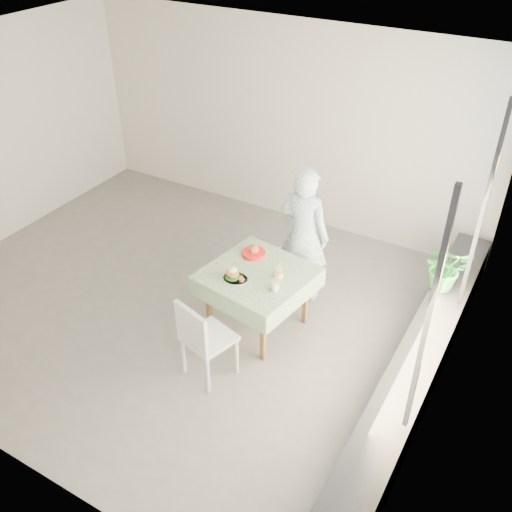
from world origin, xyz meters
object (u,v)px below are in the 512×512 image
Objects in this scene: main_dish at (234,275)px; juice_cup_orange at (279,274)px; potted_plant at (446,267)px; cafe_table at (258,293)px; chair_far at (288,271)px; diner at (304,235)px; chair_near at (209,352)px.

juice_cup_orange reaches higher than main_dish.
juice_cup_orange is 0.48× the size of potted_plant.
main_dish is (-0.16, -0.22, 0.33)m from cafe_table.
main_dish is (-0.16, -0.96, 0.49)m from chair_far.
diner is (0.16, 0.78, 0.38)m from cafe_table.
potted_plant reaches higher than cafe_table.
main_dish is 2.27m from potted_plant.
main_dish is at bearing 73.71° from diner.
juice_cup_orange is (0.09, -0.77, -0.04)m from diner.
juice_cup_orange is at bearing -70.91° from chair_far.
juice_cup_orange is (0.31, 0.90, 0.51)m from chair_near.
juice_cup_orange is at bearing 97.88° from diner.
diner reaches higher than main_dish.
chair_far is 1.09m from main_dish.
main_dish is at bearing -145.59° from potted_plant.
potted_plant reaches higher than juice_cup_orange.
cafe_table is 0.42m from juice_cup_orange.
potted_plant is (1.56, 0.28, -0.07)m from diner.
chair_near is at bearing -108.77° from juice_cup_orange.
chair_far is at bearing 19.02° from diner.
potted_plant is (1.72, 0.33, 0.47)m from chair_far.
potted_plant is at bearing -168.96° from diner.
chair_near is (-0.06, -0.89, -0.17)m from cafe_table.
chair_far is at bearing 90.10° from cafe_table.
diner is at bearing -169.95° from potted_plant.
chair_near is (-0.06, -1.62, -0.01)m from chair_far.
main_dish reaches higher than cafe_table.
chair_far is at bearing 80.68° from main_dish.
juice_cup_orange is 1.81m from potted_plant.
juice_cup_orange is at bearing 2.75° from cafe_table.
diner is at bearing 78.82° from cafe_table.
main_dish is (-0.10, 0.66, 0.50)m from chair_near.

